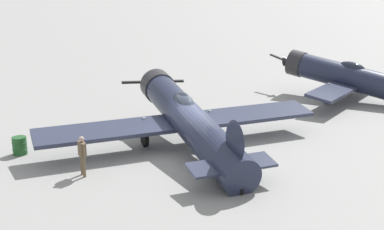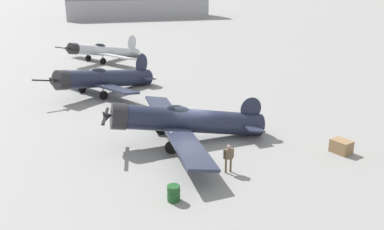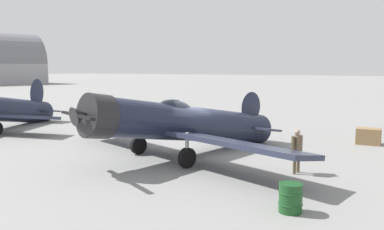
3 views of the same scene
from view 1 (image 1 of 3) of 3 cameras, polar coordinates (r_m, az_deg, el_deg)
name	(u,v)px [view 1 (image 1 of 3)]	position (r m, az deg, el deg)	size (l,w,h in m)	color
ground_plane	(192,153)	(22.35, 0.00, -4.45)	(400.00, 400.00, 0.00)	gray
airplane_foreground	(188,120)	(22.37, -0.52, -0.54)	(11.00, 13.23, 3.13)	#1E2338
airplane_mid_apron	(359,80)	(32.94, 18.65, 3.82)	(12.06, 10.21, 3.38)	#1E2338
ground_crew_mechanic	(82,152)	(20.07, -12.51, -4.19)	(0.63, 0.32, 1.65)	brown
fuel_drum	(20,146)	(23.45, -19.21, -3.35)	(0.66, 0.66, 0.80)	#19471E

